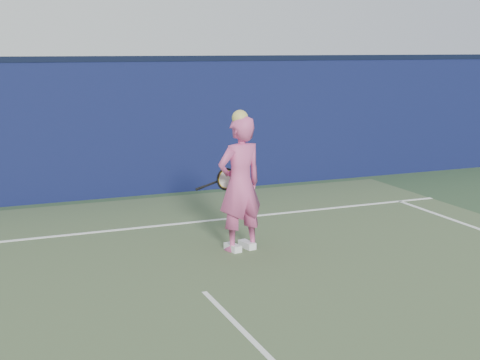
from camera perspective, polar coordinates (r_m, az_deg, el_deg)
name	(u,v)px	position (r m, az deg, el deg)	size (l,w,h in m)	color
ground	(237,326)	(6.87, -0.27, -12.35)	(80.00, 80.00, 0.00)	#2D472B
backstop_wall	(106,130)	(12.65, -11.37, 4.20)	(24.00, 0.40, 2.50)	#0E143E
wall_cap	(103,59)	(12.57, -11.60, 10.09)	(24.00, 0.42, 0.10)	black
player	(240,184)	(9.06, 0.00, -0.32)	(0.75, 0.57, 1.94)	#CB4E88
racket	(224,180)	(9.39, -1.37, 0.02)	(0.61, 0.13, 0.32)	black
court_lines	(250,338)	(6.59, 0.83, -13.31)	(11.00, 12.04, 0.01)	white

